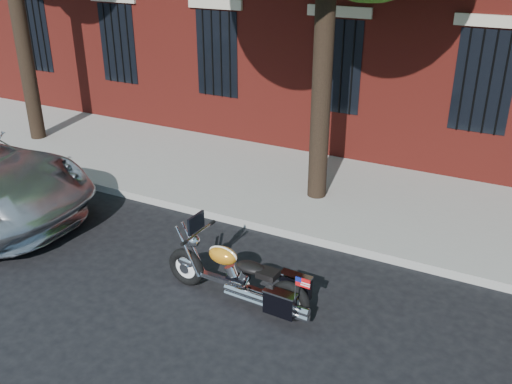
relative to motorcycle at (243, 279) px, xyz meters
The scene contains 4 objects.
ground 1.20m from the motorcycle, 138.86° to the left, with size 120.00×120.00×0.00m, color black.
curb 2.31m from the motorcycle, 111.77° to the left, with size 40.00×0.16×0.15m, color gray.
sidewalk 4.10m from the motorcycle, 101.95° to the left, with size 40.00×3.60×0.15m, color gray.
motorcycle is the anchor object (origin of this frame).
Camera 1 is at (4.13, -6.63, 4.85)m, focal length 40.00 mm.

